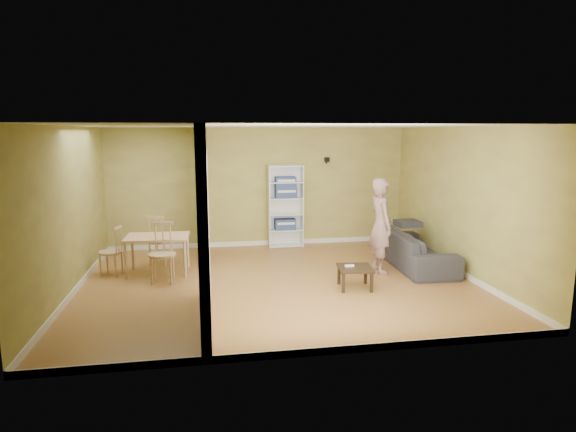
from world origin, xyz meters
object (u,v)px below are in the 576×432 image
(sofa, at_px, (415,244))
(chair_left, at_px, (110,251))
(chair_far, at_px, (160,239))
(coffee_table, at_px, (355,270))
(person, at_px, (381,217))
(dining_table, at_px, (157,240))
(chair_near, at_px, (162,253))
(bookshelf, at_px, (285,206))

(sofa, height_order, chair_left, chair_left)
(chair_far, bearing_deg, coffee_table, 169.48)
(person, bearing_deg, coffee_table, 136.01)
(dining_table, distance_m, chair_near, 0.56)
(dining_table, relative_size, chair_far, 1.12)
(sofa, xyz_separation_m, bookshelf, (-2.15, 2.02, 0.48))
(coffee_table, relative_size, chair_left, 0.61)
(sofa, bearing_deg, chair_far, 81.06)
(coffee_table, bearing_deg, sofa, 35.65)
(sofa, distance_m, person, 1.01)
(sofa, relative_size, coffee_table, 4.12)
(chair_near, bearing_deg, coffee_table, -11.97)
(chair_near, height_order, chair_far, chair_near)
(sofa, bearing_deg, chair_left, 88.53)
(coffee_table, xyz_separation_m, chair_left, (-4.04, 1.43, 0.13))
(sofa, height_order, dining_table, sofa)
(sofa, bearing_deg, person, 109.46)
(chair_left, bearing_deg, chair_near, 73.34)
(coffee_table, bearing_deg, dining_table, 156.33)
(dining_table, height_order, chair_left, chair_left)
(person, relative_size, chair_near, 1.99)
(person, height_order, chair_near, person)
(bookshelf, distance_m, coffee_table, 3.23)
(coffee_table, distance_m, chair_left, 4.29)
(person, xyz_separation_m, chair_far, (-3.96, 1.17, -0.51))
(sofa, distance_m, chair_left, 5.57)
(person, distance_m, chair_near, 3.87)
(coffee_table, distance_m, chair_near, 3.23)
(sofa, distance_m, coffee_table, 1.87)
(person, xyz_separation_m, dining_table, (-3.96, 0.57, -0.40))
(person, distance_m, coffee_table, 1.31)
(sofa, bearing_deg, chair_near, 94.66)
(person, bearing_deg, dining_table, 78.72)
(chair_left, distance_m, chair_near, 1.09)
(coffee_table, bearing_deg, chair_near, 164.18)
(bookshelf, distance_m, chair_far, 2.85)
(coffee_table, height_order, chair_left, chair_left)
(chair_near, bearing_deg, person, 3.29)
(dining_table, relative_size, chair_near, 1.09)
(bookshelf, height_order, chair_left, bookshelf)
(person, relative_size, chair_left, 2.28)
(person, distance_m, dining_table, 4.02)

